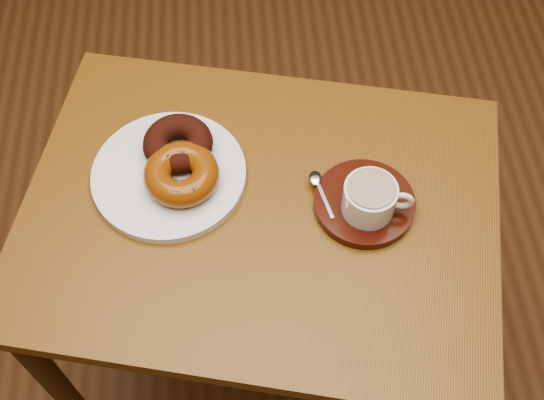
{
  "coord_description": "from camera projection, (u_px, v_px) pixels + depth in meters",
  "views": [
    {
      "loc": [
        0.14,
        -0.64,
        1.67
      ],
      "look_at": [
        0.18,
        -0.06,
        0.74
      ],
      "focal_mm": 45.0,
      "sensor_mm": 36.0,
      "label": 1
    }
  ],
  "objects": [
    {
      "name": "coffee_cup",
      "position": [
        370.0,
        198.0,
        1.06
      ],
      "size": [
        0.11,
        0.08,
        0.06
      ],
      "rotation": [
        0.0,
        0.0,
        -0.19
      ],
      "color": "white",
      "rests_on": "saucer"
    },
    {
      "name": "saucer",
      "position": [
        364.0,
        203.0,
        1.1
      ],
      "size": [
        0.21,
        0.21,
        0.02
      ],
      "primitive_type": "cylinder",
      "rotation": [
        0.0,
        0.0,
        -0.35
      ],
      "color": "#340E07",
      "rests_on": "cafe_table"
    },
    {
      "name": "ground",
      "position": [
        199.0,
        341.0,
        1.74
      ],
      "size": [
        6.0,
        6.0,
        0.0
      ],
      "primitive_type": "plane",
      "color": "brown",
      "rests_on": "ground"
    },
    {
      "name": "teaspoon",
      "position": [
        317.0,
        182.0,
        1.11
      ],
      "size": [
        0.03,
        0.09,
        0.01
      ],
      "rotation": [
        0.0,
        0.0,
        0.24
      ],
      "color": "silver",
      "rests_on": "saucer"
    },
    {
      "name": "donut_caramel",
      "position": [
        182.0,
        174.0,
        1.1
      ],
      "size": [
        0.13,
        0.13,
        0.05
      ],
      "rotation": [
        0.0,
        0.0,
        -0.02
      ],
      "color": "brown",
      "rests_on": "donut_plate"
    },
    {
      "name": "cafe_table",
      "position": [
        261.0,
        242.0,
        1.21
      ],
      "size": [
        0.88,
        0.74,
        0.72
      ],
      "rotation": [
        0.0,
        0.0,
        -0.23
      ],
      "color": "brown",
      "rests_on": "ground"
    },
    {
      "name": "donut_cinnamon",
      "position": [
        178.0,
        144.0,
        1.13
      ],
      "size": [
        0.14,
        0.14,
        0.04
      ],
      "primitive_type": "torus",
      "rotation": [
        0.0,
        0.0,
        -0.24
      ],
      "color": "#33110A",
      "rests_on": "donut_plate"
    },
    {
      "name": "donut_plate",
      "position": [
        169.0,
        175.0,
        1.13
      ],
      "size": [
        0.36,
        0.36,
        0.02
      ],
      "primitive_type": "cylinder",
      "rotation": [
        0.0,
        0.0,
        -0.65
      ],
      "color": "white",
      "rests_on": "cafe_table"
    }
  ]
}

